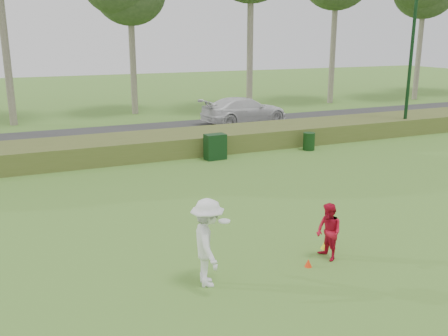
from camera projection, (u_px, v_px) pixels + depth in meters
name	position (u px, v px, depth m)	size (l,w,h in m)	color
ground	(285.00, 254.00, 12.84)	(120.00, 120.00, 0.00)	#427727
reed_strip	(156.00, 145.00, 23.35)	(80.00, 3.00, 0.90)	#4B5A24
park_road	(132.00, 134.00, 27.89)	(80.00, 6.00, 0.06)	#2D2D2D
lamp_post	(413.00, 31.00, 26.48)	(0.70, 0.70, 8.18)	black
player_white	(208.00, 243.00, 11.04)	(1.02, 1.42, 2.02)	white
player_red	(329.00, 232.00, 12.38)	(0.70, 0.55, 1.45)	red
cone_orange	(308.00, 263.00, 12.10)	(0.18, 0.18, 0.20)	#FD350D
cone_yellow	(324.00, 245.00, 13.11)	(0.20, 0.20, 0.22)	#FFFD1A
utility_cabinet	(215.00, 147.00, 22.35)	(0.92, 0.57, 1.15)	black
trash_bin	(309.00, 141.00, 24.17)	(0.57, 0.57, 0.85)	black
car_right	(244.00, 110.00, 31.01)	(2.26, 5.55, 1.61)	silver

